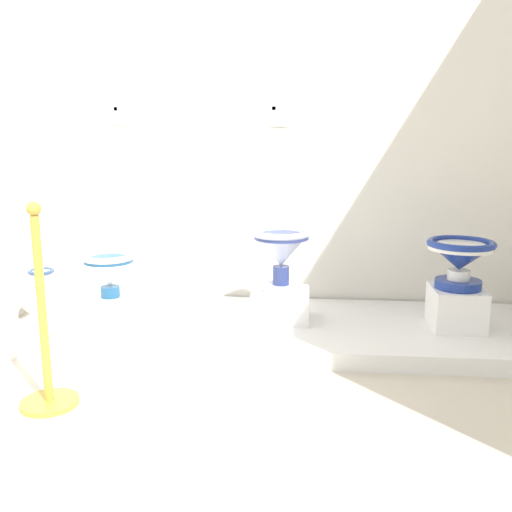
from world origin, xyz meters
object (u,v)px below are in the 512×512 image
antique_toilet_squat_floral (460,256)px  info_placard_second (280,115)px  stanchion_post_near_left (45,350)px  plinth_block_pale_glazed (281,305)px  info_placard_first (121,115)px  plinth_block_squat_floral (456,308)px  antique_toilet_pale_glazed (281,249)px  antique_toilet_rightmost (109,272)px  plinth_block_rightmost (111,309)px  decorative_vase_corner (43,298)px

antique_toilet_squat_floral → info_placard_second: 1.47m
antique_toilet_squat_floral → stanchion_post_near_left: 2.29m
plinth_block_pale_glazed → info_placard_first: bearing=156.4°
antique_toilet_squat_floral → plinth_block_squat_floral: bearing=0.0°
antique_toilet_pale_glazed → stanchion_post_near_left: bearing=-134.1°
plinth_block_squat_floral → info_placard_first: info_placard_first is taller
info_placard_first → info_placard_second: same height
info_placard_first → antique_toilet_pale_glazed: bearing=-23.6°
antique_toilet_pale_glazed → info_placard_second: (-0.04, 0.49, 0.81)m
antique_toilet_rightmost → plinth_block_pale_glazed: antique_toilet_rightmost is taller
plinth_block_pale_glazed → plinth_block_squat_floral: (1.04, -0.06, 0.03)m
plinth_block_rightmost → antique_toilet_squat_floral: antique_toilet_squat_floral is taller
plinth_block_rightmost → antique_toilet_pale_glazed: bearing=-2.7°
antique_toilet_squat_floral → decorative_vase_corner: bearing=175.5°
stanchion_post_near_left → plinth_block_squat_floral: bearing=25.6°
antique_toilet_pale_glazed → decorative_vase_corner: 1.66m
plinth_block_squat_floral → antique_toilet_squat_floral: (-0.00, 0.00, 0.31)m
plinth_block_squat_floral → info_placard_second: bearing=152.9°
antique_toilet_pale_glazed → info_placard_first: info_placard_first is taller
info_placard_second → decorative_vase_corner: info_placard_second is taller
antique_toilet_pale_glazed → plinth_block_squat_floral: antique_toilet_pale_glazed is taller
plinth_block_squat_floral → antique_toilet_squat_floral: bearing=180.0°
antique_toilet_squat_floral → stanchion_post_near_left: (-2.05, -0.98, -0.26)m
info_placard_first → decorative_vase_corner: bearing=-144.5°
antique_toilet_pale_glazed → decorative_vase_corner: antique_toilet_pale_glazed is taller
plinth_block_rightmost → stanchion_post_near_left: stanchion_post_near_left is taller
plinth_block_squat_floral → decorative_vase_corner: bearing=175.5°
plinth_block_rightmost → info_placard_first: size_ratio=2.23×
antique_toilet_pale_glazed → stanchion_post_near_left: stanchion_post_near_left is taller
stanchion_post_near_left → info_placard_first: bearing=94.3°
plinth_block_squat_floral → plinth_block_pale_glazed: bearing=176.6°
antique_toilet_rightmost → info_placard_second: size_ratio=2.35×
plinth_block_squat_floral → antique_toilet_squat_floral: size_ratio=0.82×
antique_toilet_squat_floral → plinth_block_pale_glazed: bearing=176.6°
stanchion_post_near_left → info_placard_second: bearing=57.7°
plinth_block_rightmost → info_placard_second: size_ratio=2.05×
antique_toilet_squat_floral → info_placard_first: 2.38m
stanchion_post_near_left → decorative_vase_corner: bearing=116.7°
plinth_block_rightmost → info_placard_second: bearing=22.5°
decorative_vase_corner → plinth_block_rightmost: bearing=-10.7°
antique_toilet_pale_glazed → stanchion_post_near_left: (-1.01, -1.04, -0.28)m
info_placard_first → stanchion_post_near_left: size_ratio=0.14×
antique_toilet_pale_glazed → info_placard_first: 1.47m
info_placard_second → info_placard_first: bearing=-180.0°
decorative_vase_corner → stanchion_post_near_left: 1.34m
antique_toilet_rightmost → info_placard_first: 1.09m
plinth_block_rightmost → antique_toilet_pale_glazed: 1.18m
antique_toilet_squat_floral → decorative_vase_corner: antique_toilet_squat_floral is taller
plinth_block_rightmost → antique_toilet_pale_glazed: (1.10, -0.05, 0.42)m
antique_toilet_squat_floral → info_placard_second: size_ratio=2.64×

